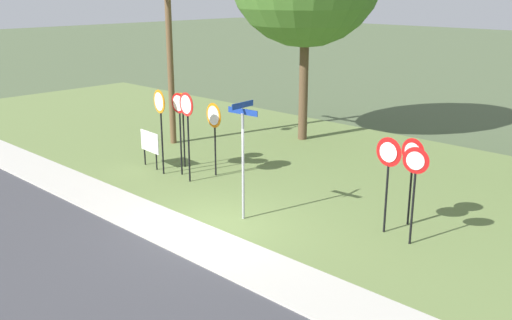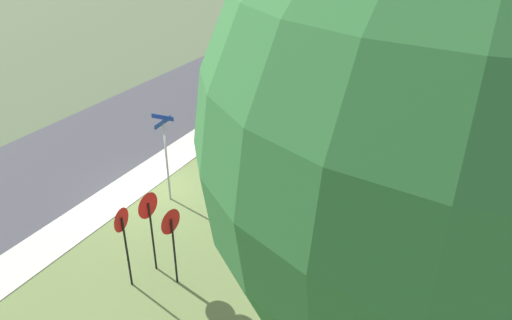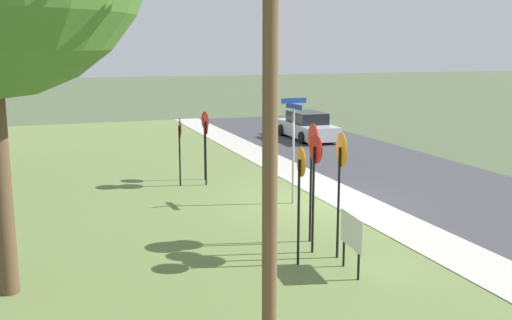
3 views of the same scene
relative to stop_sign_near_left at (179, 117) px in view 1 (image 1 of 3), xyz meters
name	(u,v)px [view 1 (image 1 of 3)]	position (x,y,z in m)	size (l,w,h in m)	color
ground_plane	(212,228)	(3.97, -2.23, -1.99)	(160.00, 160.00, 0.00)	#4C5B3D
road_asphalt	(33,297)	(3.97, -7.03, -1.98)	(44.00, 6.40, 0.01)	#3D3D42
sidewalk_strip	(188,236)	(3.97, -3.03, -1.96)	(44.00, 1.60, 0.06)	#BCB7AD
grass_median	(347,175)	(3.97, 3.77, -1.97)	(44.00, 12.00, 0.04)	olive
stop_sign_near_left	(179,117)	(0.00, 0.00, 0.00)	(0.65, 0.09, 2.72)	black
stop_sign_near_right	(160,113)	(-0.49, -0.38, 0.11)	(0.75, 0.17, 2.81)	black
stop_sign_far_left	(187,117)	(0.74, -0.28, 0.14)	(0.73, 0.13, 2.86)	black
stop_sign_far_center	(182,115)	(-0.60, 0.62, -0.12)	(0.63, 0.12, 2.57)	black
stop_sign_far_right	(214,123)	(0.87, 0.71, -0.19)	(0.79, 0.14, 2.41)	black
yield_sign_near_left	(415,173)	(8.17, 0.36, -0.17)	(0.64, 0.13, 2.42)	black
yield_sign_near_right	(412,161)	(7.52, 1.39, -0.23)	(0.69, 0.12, 2.32)	black
yield_sign_far_left	(388,162)	(7.34, 0.54, -0.11)	(0.73, 0.11, 2.46)	black
street_name_post	(243,151)	(4.16, -1.26, -0.08)	(0.96, 0.81, 3.15)	#9EA0A8
utility_pole	(166,33)	(-3.42, 2.23, 2.33)	(2.10, 2.19, 7.88)	brown
notice_board	(150,144)	(-1.41, -0.20, -1.12)	(1.10, 0.14, 1.25)	black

